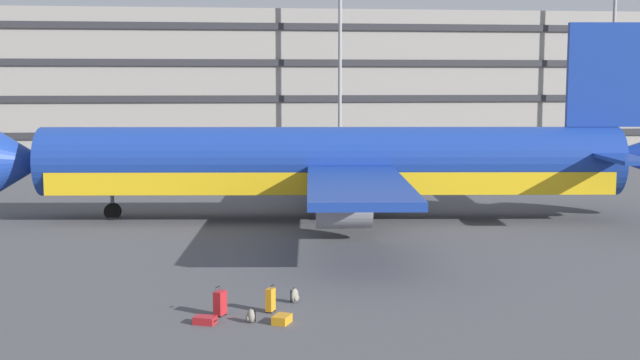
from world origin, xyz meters
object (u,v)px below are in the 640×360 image
suitcase_red (271,300)px  backpack_upright (295,296)px  suitcase_silver (220,303)px  airliner (338,164)px  backpack_scuffed (251,316)px  suitcase_teal (205,320)px  suitcase_small (282,319)px

suitcase_red → backpack_upright: bearing=50.2°
backpack_upright → suitcase_red: bearing=-129.8°
suitcase_silver → airliner: bearing=71.1°
airliner → backpack_upright: 17.56m
suitcase_red → backpack_scuffed: suitcase_red is taller
suitcase_teal → suitcase_red: bearing=27.8°
suitcase_teal → suitcase_silver: size_ratio=0.82×
suitcase_teal → suitcase_small: bearing=-5.1°
airliner → backpack_scuffed: 20.03m
airliner → backpack_scuffed: airliner is taller
airliner → suitcase_red: 18.75m
suitcase_silver → backpack_scuffed: suitcase_silver is taller
suitcase_silver → suitcase_red: 1.64m
backpack_scuffed → suitcase_red: bearing=58.8°
backpack_scuffed → suitcase_silver: bearing=137.2°
airliner → suitcase_small: 19.99m
suitcase_small → backpack_scuffed: (-0.96, 0.19, 0.08)m
suitcase_red → backpack_upright: suitcase_red is taller
airliner → backpack_upright: (-3.73, -16.94, -2.75)m
suitcase_silver → backpack_upright: (2.50, 1.30, -0.19)m
airliner → suitcase_silver: size_ratio=39.12×
suitcase_red → backpack_upright: size_ratio=1.67×
airliner → suitcase_teal: bearing=-109.3°
airliner → suitcase_small: bearing=-102.6°
suitcase_teal → suitcase_silver: suitcase_silver is taller
airliner → suitcase_teal: (-6.69, -19.09, -2.87)m
airliner → backpack_upright: airliner is taller
backpack_scuffed → backpack_upright: bearing=54.4°
airliner → suitcase_red: size_ratio=40.92×
suitcase_teal → suitcase_small: size_ratio=0.99×
suitcase_silver → backpack_upright: size_ratio=1.74×
suitcase_red → suitcase_teal: bearing=-152.2°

